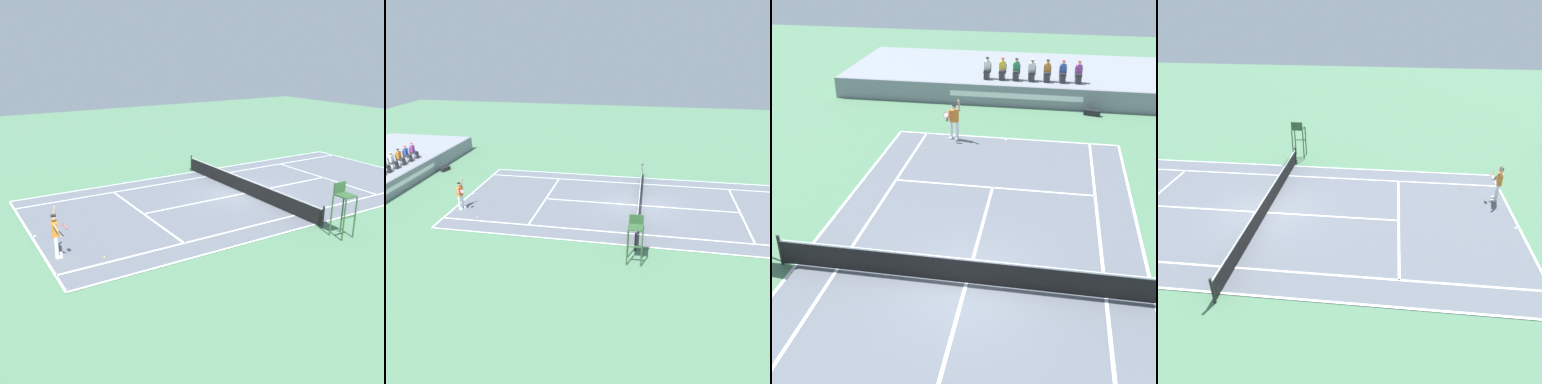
{
  "view_description": "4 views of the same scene",
  "coord_description": "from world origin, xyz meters",
  "views": [
    {
      "loc": [
        -19.08,
        15.02,
        7.99
      ],
      "look_at": [
        -0.77,
        3.99,
        1.0
      ],
      "focal_mm": 41.1,
      "sensor_mm": 36.0,
      "label": 1
    },
    {
      "loc": [
        -24.02,
        -0.27,
        10.5
      ],
      "look_at": [
        -0.77,
        3.99,
        1.0
      ],
      "focal_mm": 36.37,
      "sensor_mm": 36.0,
      "label": 2
    },
    {
      "loc": [
        2.08,
        -12.19,
        9.67
      ],
      "look_at": [
        -0.77,
        3.99,
        1.0
      ],
      "focal_mm": 47.97,
      "sensor_mm": 36.0,
      "label": 3
    },
    {
      "loc": [
        14.78,
        5.73,
        9.58
      ],
      "look_at": [
        -0.77,
        3.99,
        1.0
      ],
      "focal_mm": 34.46,
      "sensor_mm": 36.0,
      "label": 4
    }
  ],
  "objects": [
    {
      "name": "ground_plane",
      "position": [
        0.0,
        0.0,
        0.0
      ],
      "size": [
        80.0,
        80.0,
        0.0
      ],
      "primitive_type": "plane",
      "color": "#4C7A56"
    },
    {
      "name": "umpire_chair",
      "position": [
        -6.99,
        0.0,
        1.56
      ],
      "size": [
        0.77,
        0.77,
        2.44
      ],
      "color": "#2D562D",
      "rests_on": "ground"
    },
    {
      "name": "court",
      "position": [
        0.0,
        0.0,
        0.01
      ],
      "size": [
        11.08,
        23.88,
        0.03
      ],
      "color": "slate",
      "rests_on": "ground"
    },
    {
      "name": "tennis_player",
      "position": [
        -2.58,
        11.4,
        0.99
      ],
      "size": [
        0.82,
        0.62,
        2.08
      ],
      "color": "white",
      "rests_on": "ground"
    },
    {
      "name": "net",
      "position": [
        0.0,
        0.0,
        0.52
      ],
      "size": [
        11.98,
        0.1,
        1.07
      ],
      "color": "black",
      "rests_on": "ground"
    },
    {
      "name": "tennis_ball",
      "position": [
        -3.65,
        9.84,
        0.03
      ],
      "size": [
        0.07,
        0.07,
        0.07
      ],
      "primitive_type": "sphere",
      "color": "#D1E533",
      "rests_on": "ground"
    }
  ]
}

